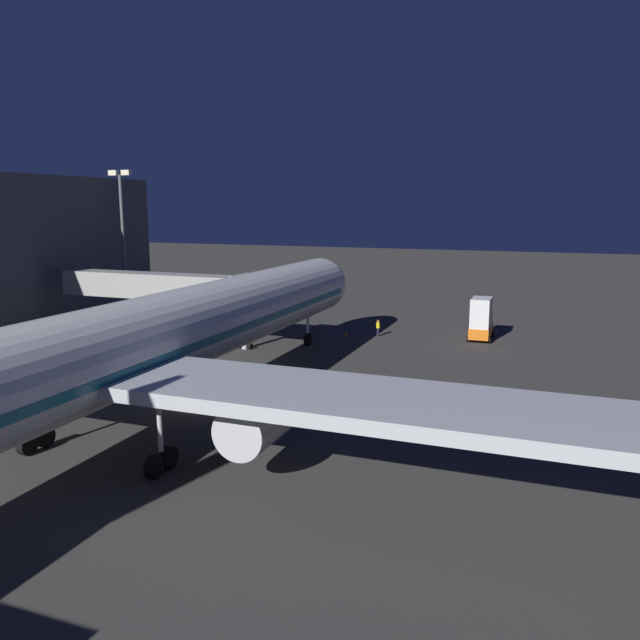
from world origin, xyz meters
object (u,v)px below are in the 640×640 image
at_px(airliner_at_gate, 121,352).
at_px(ground_crew_by_belt_loader, 378,327).
at_px(jet_bridge, 177,287).
at_px(cargo_truck_aft, 481,319).
at_px(traffic_cone_nose_port, 346,333).
at_px(traffic_cone_nose_starboard, 308,331).
at_px(apron_floodlight_mast, 123,235).

relative_size(airliner_at_gate, ground_crew_by_belt_loader, 38.82).
xyz_separation_m(jet_bridge, cargo_truck_aft, (-28.28, -12.34, -3.53)).
relative_size(airliner_at_gate, traffic_cone_nose_port, 125.52).
relative_size(traffic_cone_nose_port, traffic_cone_nose_starboard, 1.00).
bearing_deg(jet_bridge, airliner_at_gate, 116.88).
distance_m(jet_bridge, ground_crew_by_belt_loader, 21.15).
bearing_deg(traffic_cone_nose_starboard, airliner_at_gate, 93.72).
distance_m(cargo_truck_aft, traffic_cone_nose_starboard, 18.36).
bearing_deg(airliner_at_gate, ground_crew_by_belt_loader, -98.82).
height_order(cargo_truck_aft, ground_crew_by_belt_loader, cargo_truck_aft).
bearing_deg(cargo_truck_aft, apron_floodlight_mast, 5.05).
bearing_deg(traffic_cone_nose_port, apron_floodlight_mast, 1.16).
xyz_separation_m(airliner_at_gate, ground_crew_by_belt_loader, (-5.41, -34.87, -4.60)).
bearing_deg(cargo_truck_aft, traffic_cone_nose_port, 12.79).
distance_m(airliner_at_gate, ground_crew_by_belt_loader, 35.59).
height_order(airliner_at_gate, apron_floodlight_mast, airliner_at_gate).
height_order(ground_crew_by_belt_loader, traffic_cone_nose_starboard, ground_crew_by_belt_loader).
bearing_deg(traffic_cone_nose_port, airliner_at_gate, 86.28).
xyz_separation_m(jet_bridge, ground_crew_by_belt_loader, (-17.89, -10.25, -4.71)).
xyz_separation_m(apron_floodlight_mast, ground_crew_by_belt_loader, (-30.91, -1.56, -9.32)).
bearing_deg(ground_crew_by_belt_loader, airliner_at_gate, 81.18).
distance_m(airliner_at_gate, traffic_cone_nose_starboard, 34.36).
relative_size(apron_floodlight_mast, ground_crew_by_belt_loader, 9.97).
height_order(jet_bridge, traffic_cone_nose_starboard, jet_bridge).
distance_m(traffic_cone_nose_port, traffic_cone_nose_starboard, 4.40).
distance_m(airliner_at_gate, cargo_truck_aft, 40.34).
bearing_deg(cargo_truck_aft, traffic_cone_nose_starboard, 9.73).
xyz_separation_m(cargo_truck_aft, traffic_cone_nose_starboard, (18.00, 3.09, -1.89)).
bearing_deg(jet_bridge, traffic_cone_nose_starboard, -138.01).
bearing_deg(traffic_cone_nose_starboard, jet_bridge, 41.99).
bearing_deg(jet_bridge, traffic_cone_nose_port, -147.78).
xyz_separation_m(ground_crew_by_belt_loader, traffic_cone_nose_port, (3.21, 1.00, -0.71)).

